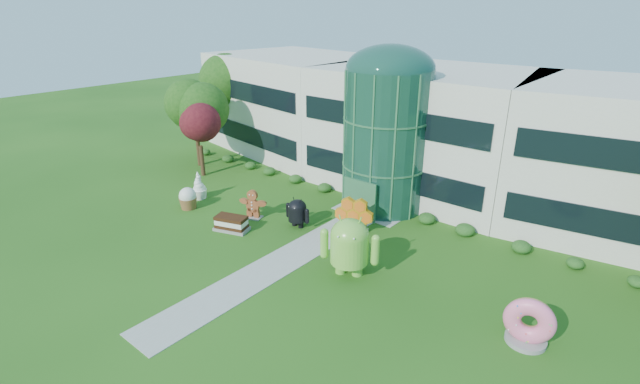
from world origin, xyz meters
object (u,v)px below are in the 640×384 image
Objects in this scene: android_green at (350,243)px; donut at (529,320)px; android_black at (297,211)px; gingerbread at (253,204)px.

donut is (9.31, 0.45, -0.78)m from android_green.
android_green is 1.69× the size of donut.
android_black is 3.41m from gingerbread.
donut reaches higher than gingerbread.
donut is at bearing -21.28° from android_green.
android_black is at bearing -2.60° from gingerbread.
android_green reaches higher than gingerbread.
donut is 1.00× the size of gingerbread.
gingerbread is (-18.70, 1.15, -0.09)m from donut.
android_green is 1.69× the size of gingerbread.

